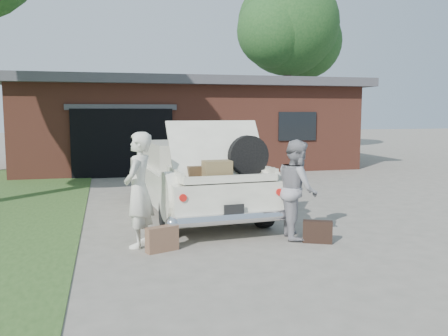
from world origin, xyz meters
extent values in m
plane|color=gray|center=(0.00, 0.00, 0.00)|extent=(90.00, 90.00, 0.00)
cube|color=brown|center=(1.00, 11.50, 1.50)|extent=(12.00, 7.00, 3.00)
cube|color=#4C4C51|center=(1.00, 11.50, 3.15)|extent=(12.80, 7.80, 0.30)
cube|color=black|center=(-1.50, 8.05, 1.10)|extent=(3.20, 0.30, 2.20)
cube|color=#4C4C51|center=(-1.50, 7.98, 2.25)|extent=(3.50, 0.12, 0.18)
cube|color=black|center=(4.50, 7.98, 1.60)|extent=(1.40, 0.08, 1.00)
cylinder|color=#38281E|center=(7.54, 16.64, 2.68)|extent=(0.44, 0.44, 5.36)
sphere|color=#305B25|center=(7.54, 16.64, 6.70)|extent=(5.35, 5.35, 5.35)
sphere|color=#305B25|center=(8.74, 17.18, 5.93)|extent=(4.01, 4.01, 4.01)
sphere|color=#305B25|center=(6.47, 15.97, 6.22)|extent=(3.74, 3.74, 3.74)
cube|color=white|center=(-0.29, 2.16, 0.62)|extent=(2.29, 5.13, 0.65)
cube|color=beige|center=(-0.31, 2.46, 1.20)|extent=(1.80, 2.12, 0.52)
cube|color=black|center=(-0.39, 3.40, 1.18)|extent=(1.55, 0.20, 0.44)
cube|color=black|center=(-0.24, 1.51, 1.18)|extent=(1.55, 0.20, 0.44)
cylinder|color=black|center=(-1.03, 0.40, 0.33)|extent=(0.27, 0.67, 0.66)
cylinder|color=black|center=(0.72, 0.54, 0.33)|extent=(0.27, 0.67, 0.66)
cylinder|color=black|center=(-1.30, 3.78, 0.33)|extent=(0.27, 0.67, 0.66)
cylinder|color=black|center=(0.45, 3.92, 0.33)|extent=(0.27, 0.67, 0.66)
cylinder|color=silver|center=(-0.09, -0.38, 0.40)|extent=(2.05, 0.34, 0.18)
cylinder|color=#A5140F|center=(-0.91, -0.37, 0.78)|extent=(0.13, 0.11, 0.12)
cylinder|color=#A5140F|center=(0.72, -0.24, 0.78)|extent=(0.13, 0.11, 0.12)
cube|color=black|center=(-0.09, -0.40, 0.55)|extent=(0.34, 0.05, 0.17)
cube|color=black|center=(-0.14, 0.27, 0.97)|extent=(1.63, 1.22, 0.04)
cube|color=white|center=(-0.93, 0.21, 1.07)|extent=(0.15, 1.10, 0.18)
cube|color=white|center=(0.66, 0.33, 1.07)|extent=(0.15, 1.10, 0.18)
cube|color=white|center=(-0.09, -0.28, 1.03)|extent=(1.60, 0.19, 0.12)
cube|color=white|center=(-0.16, 0.49, 1.46)|extent=(1.73, 0.82, 0.96)
cube|color=#503A22|center=(-0.42, 0.30, 1.09)|extent=(0.67, 0.46, 0.21)
cube|color=olive|center=(-0.28, -0.03, 1.15)|extent=(0.48, 0.33, 0.31)
cube|color=black|center=(0.04, 0.50, 1.08)|extent=(0.60, 0.42, 0.18)
cylinder|color=black|center=(0.35, 0.26, 1.34)|extent=(0.72, 0.22, 0.71)
imported|color=silver|center=(-1.56, -0.19, 0.90)|extent=(0.66, 0.77, 1.79)
imported|color=gray|center=(1.03, -0.28, 0.82)|extent=(0.73, 0.88, 1.64)
cube|color=brown|center=(-1.25, -0.56, 0.19)|extent=(0.52, 0.32, 0.38)
cube|color=black|center=(1.23, -0.69, 0.18)|extent=(0.49, 0.33, 0.36)
camera|label=1|loc=(-2.04, -7.53, 2.09)|focal=38.00mm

